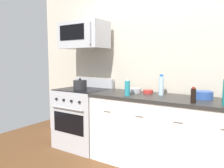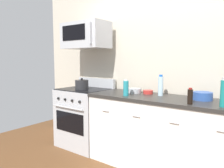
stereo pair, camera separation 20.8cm
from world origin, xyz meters
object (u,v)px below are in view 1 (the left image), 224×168
Objects in this scene: bowl_steel_prep at (134,90)px; bowl_blue_mixing at (203,95)px; bottle_dish_soap at (127,88)px; range_oven at (83,117)px; bottle_soy_sauce_dark at (193,96)px; microwave at (84,35)px; stockpot at (80,85)px; bottle_water_clear at (161,85)px; bowl_red_small at (148,92)px.

bowl_blue_mixing reaches higher than bowl_steel_prep.
bottle_dish_soap is 0.91m from bowl_blue_mixing.
range_oven is 1.07m from bottle_dish_soap.
bottle_soy_sauce_dark reaches higher than bowl_blue_mixing.
bowl_blue_mixing is at bearing -0.26° from bowl_steel_prep.
bottle_dish_soap reaches higher than bowl_blue_mixing.
bottle_soy_sauce_dark is at bearing -7.42° from range_oven.
microwave is 3.94× the size of bowl_steel_prep.
microwave is 4.38× the size of bottle_soy_sauce_dark.
bottle_water_clear is at bearing 7.06° from stockpot.
microwave is at bearing 89.87° from stockpot.
microwave reaches higher than bottle_water_clear.
range_oven is 1.44× the size of microwave.
bowl_steel_prep is 0.91× the size of stockpot.
bowl_blue_mixing is 0.72m from bowl_red_small.
bottle_soy_sauce_dark is (1.72, -0.22, 0.53)m from range_oven.
bowl_blue_mixing is 1.77m from stockpot.
bottle_dish_soap is 0.36m from bowl_red_small.
bowl_blue_mixing is at bearing 83.31° from bottle_soy_sauce_dark.
range_oven is at bearing -172.13° from bowl_red_small.
bottle_water_clear reaches higher than bottle_dish_soap.
range_oven is 1.38m from bottle_water_clear.
bowl_steel_prep is 0.91m from bowl_blue_mixing.
bottle_dish_soap is 1.24× the size of bottle_soy_sauce_dark.
bottle_water_clear is at bearing 145.61° from bottle_soy_sauce_dark.
bottle_water_clear is 2.02× the size of bowl_red_small.
bottle_dish_soap reaches higher than bowl_steel_prep.
bottle_water_clear is at bearing 38.46° from bottle_dish_soap.
bowl_red_small is 0.64× the size of stockpot.
bowl_blue_mixing is at bearing 18.01° from bottle_dish_soap.
bottle_soy_sauce_dark is 0.77m from bowl_red_small.
bottle_water_clear is 1.23× the size of bowl_blue_mixing.
microwave is at bearing -177.41° from bottle_water_clear.
bottle_soy_sauce_dark is 0.33m from bowl_blue_mixing.
bottle_dish_soap is (0.90, -0.22, -0.73)m from microwave.
bottle_dish_soap reaches higher than range_oven.
bowl_steel_prep is at bearing -169.73° from bowl_red_small.
microwave reaches higher than range_oven.
bowl_red_small is at bearing 7.87° from range_oven.
bottle_soy_sauce_dark is (1.72, -0.27, -0.75)m from microwave.
microwave is at bearing 166.30° from bottle_dish_soap.
bowl_blue_mixing is (0.51, 0.00, -0.08)m from bottle_water_clear.
stockpot is (-1.05, -0.20, 0.05)m from bowl_red_small.
bowl_blue_mixing reaches higher than bowl_red_small.
stockpot is at bearing -169.29° from bowl_red_small.
bottle_dish_soap is at bearing -10.97° from range_oven.
range_oven is 6.29× the size of bottle_soy_sauce_dark.
bowl_blue_mixing is at bearing 1.98° from microwave.
microwave is at bearing -174.55° from bowl_red_small.
bottle_dish_soap is 0.82m from bottle_soy_sauce_dark.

